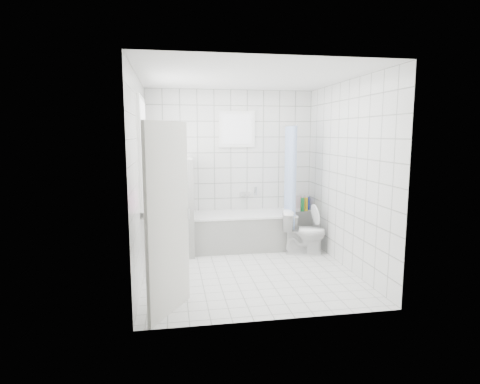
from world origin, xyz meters
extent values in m
plane|color=white|center=(0.00, 0.00, 0.00)|extent=(3.00, 3.00, 0.00)
plane|color=white|center=(0.00, 0.00, 2.60)|extent=(3.00, 3.00, 0.00)
cube|color=white|center=(0.00, 1.50, 1.30)|extent=(2.80, 0.02, 2.60)
cube|color=white|center=(0.00, -1.50, 1.30)|extent=(2.80, 0.02, 2.60)
cube|color=white|center=(-1.40, 0.00, 1.30)|extent=(0.02, 3.00, 2.60)
cube|color=white|center=(1.40, 0.00, 1.30)|extent=(0.02, 3.00, 2.60)
cube|color=white|center=(-1.35, 0.30, 1.60)|extent=(0.01, 0.90, 1.40)
cube|color=white|center=(0.10, 1.46, 1.95)|extent=(0.50, 0.01, 0.50)
cube|color=white|center=(-1.31, 0.30, 0.86)|extent=(0.18, 1.02, 0.08)
cube|color=silver|center=(-1.05, -1.13, 1.00)|extent=(0.44, 0.71, 2.00)
cube|color=white|center=(0.14, 1.12, 0.28)|extent=(1.64, 0.75, 0.55)
cube|color=white|center=(0.14, 1.12, 0.57)|extent=(1.66, 0.77, 0.03)
cube|color=white|center=(-0.76, 1.07, 0.75)|extent=(0.15, 0.85, 1.50)
cube|color=white|center=(1.27, 1.38, 0.28)|extent=(0.40, 0.24, 0.55)
imported|color=white|center=(1.03, 0.65, 0.34)|extent=(0.74, 0.53, 0.68)
cylinder|color=silver|center=(0.91, 1.10, 2.00)|extent=(0.02, 0.80, 0.02)
cube|color=silver|center=(0.24, 1.46, 0.85)|extent=(0.18, 0.06, 0.06)
imported|color=#3599EE|center=(-1.30, 0.15, 1.00)|extent=(0.12, 0.12, 0.19)
imported|color=silver|center=(-1.30, 0.39, 1.04)|extent=(0.16, 0.16, 0.29)
imported|color=#C8649A|center=(-1.30, 0.61, 1.00)|extent=(0.11, 0.12, 0.21)
imported|color=#D151A1|center=(-1.30, -0.02, 1.06)|extent=(0.17, 0.17, 0.33)
cylinder|color=yellow|center=(1.29, 1.31, 0.67)|extent=(0.06, 0.06, 0.23)
cylinder|color=blue|center=(1.35, 1.41, 0.67)|extent=(0.06, 0.06, 0.23)
cylinder|color=red|center=(1.24, 1.39, 0.67)|extent=(0.06, 0.06, 0.23)
cylinder|color=#178F39|center=(1.21, 1.28, 0.67)|extent=(0.06, 0.06, 0.23)
camera|label=1|loc=(-1.01, -5.23, 1.87)|focal=30.00mm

